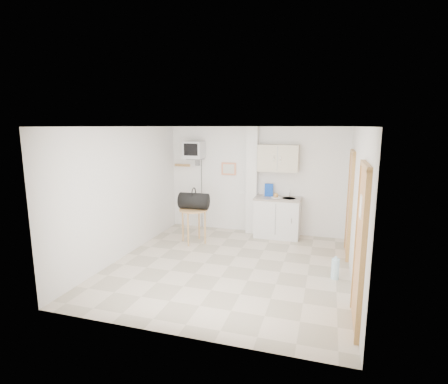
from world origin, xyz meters
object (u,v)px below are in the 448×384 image
(round_table, at_px, (194,214))
(water_bottle, at_px, (335,269))
(crt_television, at_px, (194,150))
(duffel_bag, at_px, (194,201))

(round_table, bearing_deg, water_bottle, -19.67)
(round_table, relative_size, water_bottle, 1.92)
(crt_television, bearing_deg, round_table, -70.18)
(water_bottle, bearing_deg, duffel_bag, 159.72)
(round_table, height_order, water_bottle, round_table)
(round_table, distance_m, duffel_bag, 0.29)
(round_table, bearing_deg, crt_television, 109.82)
(water_bottle, bearing_deg, round_table, 160.33)
(crt_television, xyz_separation_m, round_table, (0.35, -0.97, -1.29))
(round_table, xyz_separation_m, water_bottle, (2.94, -1.05, -0.47))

